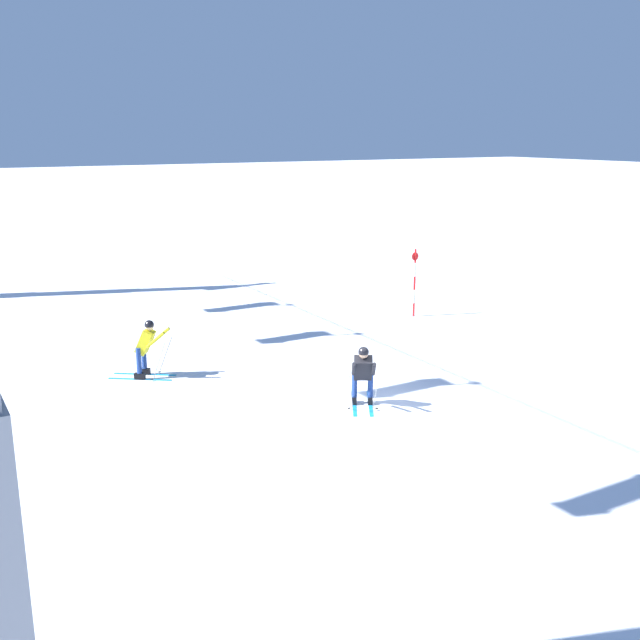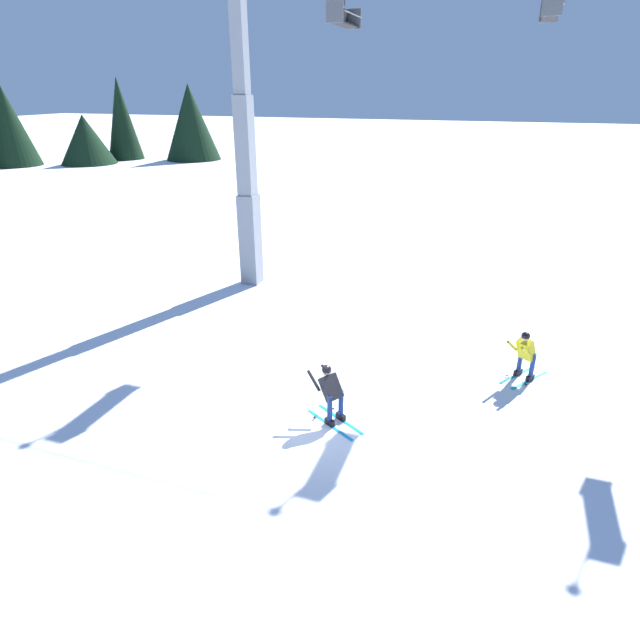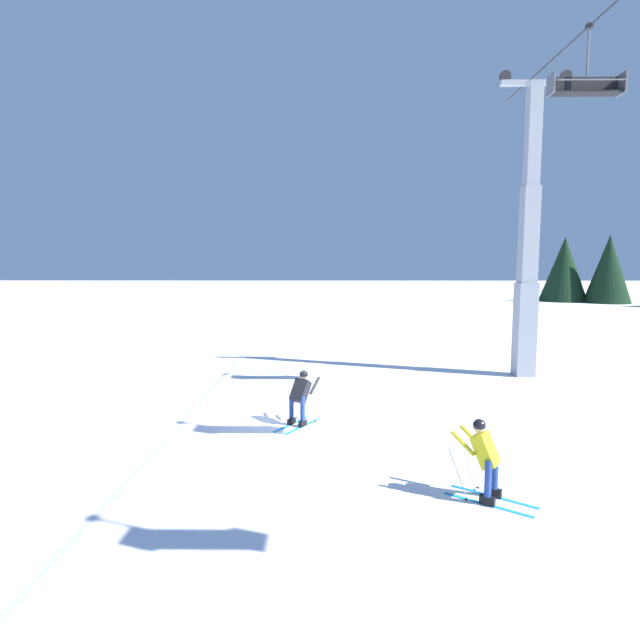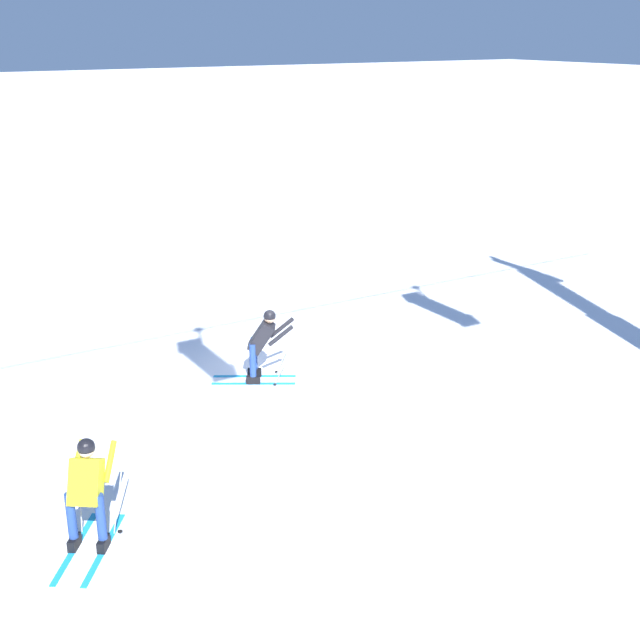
{
  "view_description": "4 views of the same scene",
  "coord_description": "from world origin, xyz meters",
  "px_view_note": "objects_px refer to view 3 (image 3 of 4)",
  "views": [
    {
      "loc": [
        -13.27,
        8.97,
        6.28
      ],
      "look_at": [
        0.74,
        0.89,
        2.15
      ],
      "focal_mm": 41.54,
      "sensor_mm": 36.0,
      "label": 1
    },
    {
      "loc": [
        3.85,
        -10.84,
        7.83
      ],
      "look_at": [
        -0.12,
        0.65,
        2.41
      ],
      "focal_mm": 29.55,
      "sensor_mm": 36.0,
      "label": 2
    },
    {
      "loc": [
        14.44,
        0.64,
        4.47
      ],
      "look_at": [
        -0.31,
        0.47,
        2.87
      ],
      "focal_mm": 28.71,
      "sensor_mm": 36.0,
      "label": 3
    },
    {
      "loc": [
        7.38,
        13.63,
        6.77
      ],
      "look_at": [
        -0.01,
        1.48,
        1.7
      ],
      "focal_mm": 46.13,
      "sensor_mm": 36.0,
      "label": 4
    }
  ],
  "objects_px": {
    "chairlift_seat_nearest": "(585,85)",
    "skier_distant_uphill": "(484,454)",
    "lift_tower_near": "(528,253)",
    "skier_carving_main": "(301,393)"
  },
  "relations": [
    {
      "from": "skier_carving_main",
      "to": "chairlift_seat_nearest",
      "type": "distance_m",
      "value": 12.83
    },
    {
      "from": "lift_tower_near",
      "to": "skier_distant_uphill",
      "type": "height_order",
      "value": "lift_tower_near"
    },
    {
      "from": "chairlift_seat_nearest",
      "to": "skier_carving_main",
      "type": "bearing_deg",
      "value": -74.02
    },
    {
      "from": "chairlift_seat_nearest",
      "to": "lift_tower_near",
      "type": "bearing_deg",
      "value": 180.0
    },
    {
      "from": "skier_carving_main",
      "to": "lift_tower_near",
      "type": "xyz_separation_m",
      "value": [
        -6.39,
        8.69,
        4.07
      ]
    },
    {
      "from": "skier_carving_main",
      "to": "chairlift_seat_nearest",
      "type": "relative_size",
      "value": 0.79
    },
    {
      "from": "skier_carving_main",
      "to": "skier_distant_uphill",
      "type": "bearing_deg",
      "value": 38.87
    },
    {
      "from": "lift_tower_near",
      "to": "chairlift_seat_nearest",
      "type": "distance_m",
      "value": 6.37
    },
    {
      "from": "chairlift_seat_nearest",
      "to": "skier_distant_uphill",
      "type": "xyz_separation_m",
      "value": [
        7.11,
        -4.97,
        -9.08
      ]
    },
    {
      "from": "lift_tower_near",
      "to": "skier_distant_uphill",
      "type": "relative_size",
      "value": 7.05
    }
  ]
}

